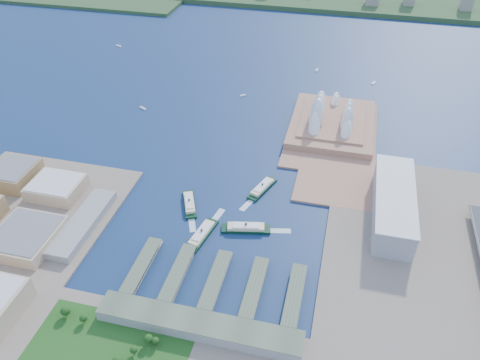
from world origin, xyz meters
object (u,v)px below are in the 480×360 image
(ferry_c, at_px, (202,233))
(ferry_d, at_px, (246,227))
(opera_house, at_px, (334,110))
(toaster_building, at_px, (393,204))
(ferry_a, at_px, (189,202))
(ferry_b, at_px, (262,187))

(ferry_c, xyz_separation_m, ferry_d, (48.15, 23.23, -0.05))
(opera_house, xyz_separation_m, toaster_building, (90.00, -200.00, -11.50))
(opera_house, distance_m, ferry_a, 288.85)
(ferry_c, bearing_deg, opera_house, -102.75)
(ferry_c, bearing_deg, ferry_a, -46.08)
(ferry_b, height_order, ferry_d, ferry_d)
(ferry_a, relative_size, ferry_d, 0.93)
(ferry_c, height_order, ferry_d, ferry_c)
(toaster_building, distance_m, ferry_a, 253.50)
(toaster_building, distance_m, ferry_b, 167.20)
(opera_house, height_order, ferry_c, opera_house)
(opera_house, bearing_deg, toaster_building, -65.77)
(opera_house, height_order, toaster_building, opera_house)
(toaster_building, distance_m, ferry_c, 235.43)
(opera_house, bearing_deg, ferry_d, -106.53)
(ferry_b, bearing_deg, toaster_building, 14.73)
(opera_house, distance_m, toaster_building, 219.62)
(ferry_a, height_order, ferry_b, ferry_b)
(ferry_b, bearing_deg, ferry_d, -72.36)
(toaster_building, height_order, ferry_b, toaster_building)
(opera_house, distance_m, ferry_b, 201.64)
(opera_house, bearing_deg, ferry_a, -123.81)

